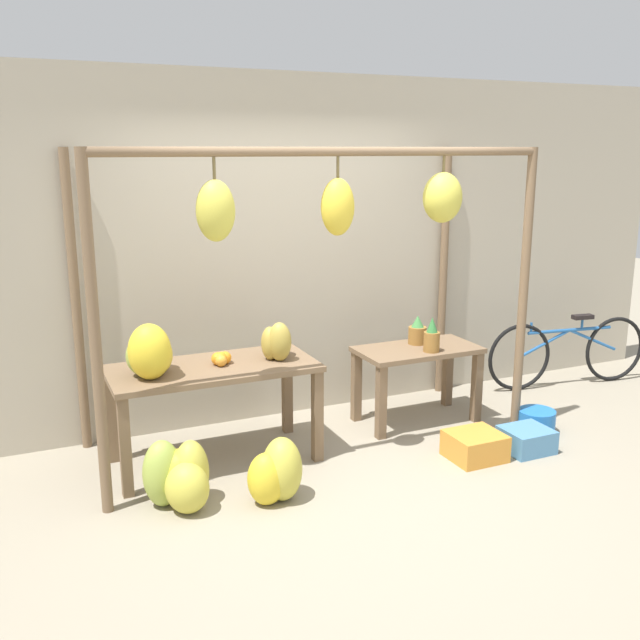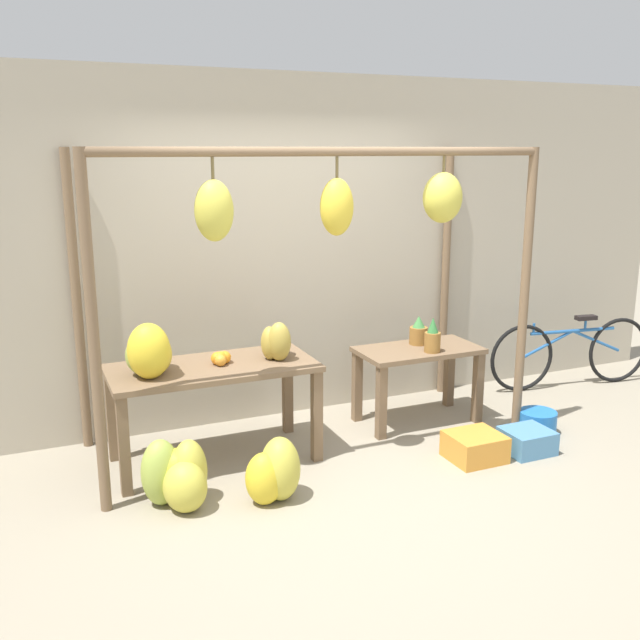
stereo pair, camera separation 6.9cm
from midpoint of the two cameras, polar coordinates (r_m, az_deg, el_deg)
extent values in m
plane|color=gray|center=(4.88, 3.63, -13.40)|extent=(20.00, 20.00, 0.00)
cube|color=#B2A893|center=(5.86, -3.18, 5.57)|extent=(8.00, 0.08, 2.80)
cylinder|color=brown|center=(4.42, -17.24, -1.46)|extent=(0.07, 0.07, 2.22)
cylinder|color=brown|center=(5.68, 16.37, 1.83)|extent=(0.07, 0.07, 2.22)
cylinder|color=brown|center=(5.48, -18.53, 1.27)|extent=(0.07, 0.07, 2.22)
cylinder|color=brown|center=(6.54, 10.31, 3.64)|extent=(0.07, 0.07, 2.22)
cylinder|color=brown|center=(4.71, 1.81, 13.32)|extent=(3.17, 0.06, 0.06)
cylinder|color=brown|center=(4.42, -8.14, 11.94)|extent=(0.02, 0.02, 0.13)
ellipsoid|color=gold|center=(4.44, -8.03, 8.66)|extent=(0.24, 0.22, 0.38)
cylinder|color=brown|center=(4.71, 1.77, 12.13)|extent=(0.02, 0.02, 0.14)
ellipsoid|color=gold|center=(4.72, 1.75, 9.02)|extent=(0.23, 0.20, 0.38)
cylinder|color=brown|center=(5.11, 10.28, 12.19)|extent=(0.02, 0.02, 0.11)
ellipsoid|color=gold|center=(5.12, 10.17, 9.61)|extent=(0.28, 0.25, 0.35)
cube|color=brown|center=(5.10, -8.22, -3.82)|extent=(1.45, 0.69, 0.04)
cube|color=brown|center=(4.83, -15.01, -9.74)|extent=(0.07, 0.07, 0.68)
cube|color=brown|center=(5.16, 0.13, -7.69)|extent=(0.07, 0.07, 0.68)
cube|color=brown|center=(5.37, -15.97, -7.37)|extent=(0.07, 0.07, 0.68)
cube|color=brown|center=(5.68, -2.26, -5.70)|extent=(0.07, 0.07, 0.68)
cube|color=brown|center=(5.87, 8.23, -2.41)|extent=(1.00, 0.52, 0.04)
cube|color=brown|center=(5.57, 5.28, -6.60)|extent=(0.07, 0.07, 0.59)
cube|color=brown|center=(6.04, 12.84, -5.30)|extent=(0.07, 0.07, 0.59)
cube|color=brown|center=(5.93, 3.32, -5.32)|extent=(0.07, 0.07, 0.59)
cube|color=brown|center=(6.36, 10.60, -4.20)|extent=(0.07, 0.07, 0.59)
ellipsoid|color=gold|center=(4.93, -12.68, -2.68)|extent=(0.28, 0.26, 0.28)
ellipsoid|color=gold|center=(5.01, -12.90, -2.41)|extent=(0.28, 0.26, 0.28)
ellipsoid|color=#9EB247|center=(4.93, -13.47, -2.73)|extent=(0.28, 0.26, 0.28)
ellipsoid|color=yellow|center=(4.83, -13.13, -2.44)|extent=(0.34, 0.32, 0.38)
sphere|color=orange|center=(5.13, -7.72, -2.98)|extent=(0.08, 0.08, 0.08)
sphere|color=orange|center=(5.11, -7.24, -2.97)|extent=(0.09, 0.09, 0.09)
sphere|color=orange|center=(5.08, -7.64, -3.19)|extent=(0.07, 0.07, 0.07)
sphere|color=orange|center=(5.14, -7.25, -2.92)|extent=(0.08, 0.08, 0.08)
sphere|color=orange|center=(5.09, -7.83, -3.05)|extent=(0.09, 0.09, 0.09)
sphere|color=orange|center=(5.05, -7.57, -3.23)|extent=(0.08, 0.08, 0.08)
sphere|color=orange|center=(5.09, -7.71, -3.07)|extent=(0.09, 0.09, 0.09)
sphere|color=orange|center=(5.09, -7.59, -3.04)|extent=(0.09, 0.09, 0.09)
sphere|color=orange|center=(5.11, -7.45, -2.99)|extent=(0.09, 0.09, 0.09)
cylinder|color=olive|center=(5.96, 8.21, -1.25)|extent=(0.15, 0.15, 0.14)
cone|color=#428442|center=(5.93, 8.25, -0.13)|extent=(0.10, 0.10, 0.10)
cylinder|color=olive|center=(5.74, 9.32, -1.77)|extent=(0.13, 0.13, 0.16)
cone|color=#337538|center=(5.71, 9.37, -0.40)|extent=(0.09, 0.09, 0.12)
ellipsoid|color=gold|center=(4.70, -9.98, -11.85)|extent=(0.32, 0.33, 0.43)
ellipsoid|color=yellow|center=(4.71, -10.91, -12.18)|extent=(0.39, 0.39, 0.37)
ellipsoid|color=#9EB247|center=(4.70, -12.20, -11.83)|extent=(0.33, 0.32, 0.44)
ellipsoid|color=gold|center=(4.62, -10.31, -13.00)|extent=(0.38, 0.38, 0.33)
ellipsoid|color=gold|center=(4.67, -2.77, -11.80)|extent=(0.32, 0.34, 0.42)
ellipsoid|color=yellow|center=(4.64, -4.03, -12.54)|extent=(0.29, 0.27, 0.35)
cube|color=orange|center=(5.39, 12.64, -9.86)|extent=(0.38, 0.35, 0.19)
cylinder|color=blue|center=(5.99, 17.33, -7.82)|extent=(0.29, 0.29, 0.18)
torus|color=black|center=(7.46, 22.99, -2.24)|extent=(0.64, 0.13, 0.64)
torus|color=black|center=(6.88, 16.12, -2.95)|extent=(0.64, 0.13, 0.64)
cylinder|color=#235B9E|center=(7.10, 19.84, -0.83)|extent=(0.88, 0.16, 0.03)
cylinder|color=#235B9E|center=(7.28, 21.45, -1.55)|extent=(0.53, 0.11, 0.25)
cylinder|color=#235B9E|center=(6.99, 18.01, -1.87)|extent=(0.53, 0.11, 0.25)
cylinder|color=#235B9E|center=(7.16, 20.72, -0.37)|extent=(0.02, 0.02, 0.10)
cube|color=black|center=(7.15, 20.77, 0.17)|extent=(0.21, 0.11, 0.04)
cylinder|color=#235B9E|center=(6.87, 17.01, -0.66)|extent=(0.02, 0.02, 0.10)
ellipsoid|color=#B2993D|center=(5.11, -2.89, -1.74)|extent=(0.22, 0.21, 0.29)
ellipsoid|color=#B2993D|center=(5.24, -2.90, -1.66)|extent=(0.18, 0.20, 0.23)
ellipsoid|color=#B2993D|center=(5.15, -3.64, -1.85)|extent=(0.14, 0.16, 0.25)
cube|color=#4C84B2|center=(5.62, 16.56, -9.25)|extent=(0.34, 0.31, 0.18)
camera|label=1|loc=(0.03, -89.62, 0.09)|focal=40.00mm
camera|label=2|loc=(0.03, 90.38, -0.09)|focal=40.00mm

